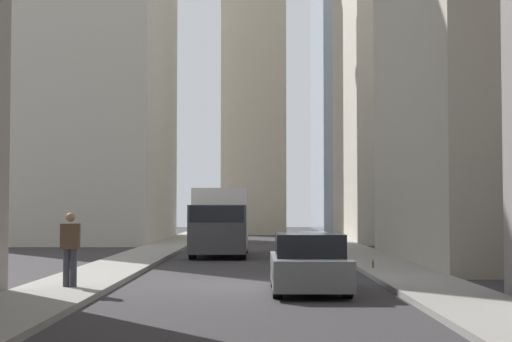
{
  "coord_description": "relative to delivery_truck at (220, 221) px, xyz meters",
  "views": [
    {
      "loc": [
        -21.98,
        -0.17,
        2.02
      ],
      "look_at": [
        15.51,
        -0.1,
        3.68
      ],
      "focal_mm": 58.8,
      "sensor_mm": 36.0,
      "label": 1
    }
  ],
  "objects": [
    {
      "name": "building_right_far",
      "position": [
        16.23,
        9.19,
        11.7
      ],
      "size": [
        16.42,
        10.5,
        26.29
      ],
      "color": "#B7B2A5",
      "rests_on": "ground_plane"
    },
    {
      "name": "ground_plane",
      "position": [
        -13.32,
        -1.4,
        -1.46
      ],
      "size": [
        135.0,
        135.0,
        0.0
      ],
      "primitive_type": "plane",
      "color": "#302D30"
    },
    {
      "name": "discarded_bottle",
      "position": [
        -8.9,
        -5.2,
        -1.21
      ],
      "size": [
        0.07,
        0.07,
        0.27
      ],
      "color": "brown",
      "rests_on": "sidewalk_left"
    },
    {
      "name": "pedestrian",
      "position": [
        -15.16,
        2.93,
        -0.35
      ],
      "size": [
        0.26,
        0.44,
        1.77
      ],
      "color": "#33333D",
      "rests_on": "sidewalk_right"
    },
    {
      "name": "sidewalk_right",
      "position": [
        -13.32,
        3.1,
        -1.39
      ],
      "size": [
        90.0,
        2.2,
        0.14
      ],
      "primitive_type": "cube",
      "color": "gray",
      "rests_on": "ground_plane"
    },
    {
      "name": "delivery_truck",
      "position": [
        0.0,
        0.0,
        0.0
      ],
      "size": [
        6.46,
        2.25,
        2.84
      ],
      "color": "silver",
      "rests_on": "ground_plane"
    },
    {
      "name": "hatchback_grey",
      "position": [
        -15.17,
        -2.8,
        -0.8
      ],
      "size": [
        4.3,
        1.78,
        1.42
      ],
      "color": "slate",
      "rests_on": "ground_plane"
    },
    {
      "name": "sidewalk_left",
      "position": [
        -13.32,
        -5.9,
        -1.39
      ],
      "size": [
        90.0,
        2.2,
        0.14
      ],
      "primitive_type": "cube",
      "color": "gray",
      "rests_on": "ground_plane"
    }
  ]
}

